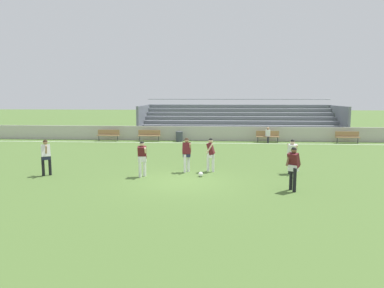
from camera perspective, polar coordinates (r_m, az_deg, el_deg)
The scene contains 17 objects.
ground_plane at distance 15.36m, azimuth -1.54°, elevation -6.00°, with size 160.00×160.00×0.00m, color #4C6B30.
field_line_sideline at distance 27.78m, azimuth 1.07°, elevation 0.16°, with size 44.00×0.12×0.01m, color white.
sideline_wall at distance 29.31m, azimuth 1.25°, elevation 1.70°, with size 48.00×0.16×1.17m, color #BCB7AD.
bleacher_stand at distance 32.92m, azimuth 7.56°, elevation 3.81°, with size 17.87×5.58×3.35m.
bench_far_right at distance 29.07m, azimuth -6.87°, elevation 1.52°, with size 1.80×0.40×0.90m.
bench_near_bin at distance 29.90m, azimuth -13.23°, elevation 1.54°, with size 1.80×0.40×0.90m.
bench_near_wall_gap at distance 28.80m, azimuth 12.01°, elevation 1.35°, with size 1.80×0.40×0.90m.
bench_far_left at distance 30.25m, azimuth 23.61°, elevation 1.17°, with size 1.80×0.40×0.90m.
trash_bin at distance 28.77m, azimuth -2.03°, elevation 1.21°, with size 0.56×0.56×0.79m, color #3D424C.
spectator_seated at distance 28.67m, azimuth 12.05°, elevation 1.63°, with size 0.36×0.42×1.21m.
player_dark_wide_left at distance 17.05m, azimuth -0.86°, elevation -1.24°, with size 0.44×0.52×1.66m.
player_dark_deep_cover at distance 17.17m, azimuth 3.01°, elevation -1.26°, with size 0.43×0.51×1.63m.
player_white_challenging at distance 17.41m, azimuth 15.73°, elevation -1.47°, with size 0.45×0.58×1.61m.
player_dark_on_ball at distance 14.18m, azimuth 15.91°, elevation -3.23°, with size 0.65×0.52×1.71m.
player_white_wide_right at distance 17.64m, azimuth -22.34°, elevation -1.53°, with size 0.51×0.66×1.66m.
player_dark_trailing_run at distance 16.23m, azimuth -7.98°, elevation -1.88°, with size 0.46×0.58×1.62m.
soccer_ball at distance 16.23m, azimuth 1.41°, elevation -4.87°, with size 0.22×0.22×0.22m, color white.
Camera 1 is at (1.50, -14.85, 3.63)m, focal length 33.33 mm.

